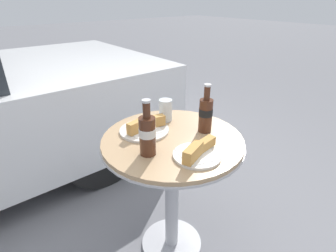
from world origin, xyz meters
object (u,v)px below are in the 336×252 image
at_px(lunch_plate_near, 145,128).
at_px(cola_bottle_right, 147,134).
at_px(lunch_plate_far, 197,152).
at_px(bistro_table, 172,166).
at_px(cola_bottle_left, 206,113).
at_px(drinking_glass, 166,111).

bearing_deg(lunch_plate_near, cola_bottle_right, -120.59).
height_order(cola_bottle_right, lunch_plate_far, cola_bottle_right).
xyz_separation_m(cola_bottle_right, lunch_plate_near, (0.11, 0.19, -0.08)).
xyz_separation_m(bistro_table, lunch_plate_near, (-0.07, 0.14, 0.20)).
distance_m(cola_bottle_left, lunch_plate_near, 0.32).
relative_size(bistro_table, lunch_plate_near, 2.97).
height_order(bistro_table, cola_bottle_right, cola_bottle_right).
relative_size(cola_bottle_right, lunch_plate_far, 1.13).
xyz_separation_m(bistro_table, cola_bottle_right, (-0.18, -0.05, 0.27)).
height_order(cola_bottle_left, drinking_glass, cola_bottle_left).
bearing_deg(cola_bottle_left, drinking_glass, 107.76).
relative_size(cola_bottle_left, lunch_plate_near, 0.99).
xyz_separation_m(cola_bottle_left, lunch_plate_near, (-0.24, 0.19, -0.08)).
bearing_deg(cola_bottle_right, cola_bottle_left, -0.90).
distance_m(cola_bottle_left, drinking_glass, 0.25).
bearing_deg(lunch_plate_near, lunch_plate_far, -83.08).
bearing_deg(lunch_plate_far, bistro_table, 82.38).
xyz_separation_m(bistro_table, drinking_glass, (0.10, 0.18, 0.23)).
relative_size(drinking_glass, lunch_plate_near, 0.48).
height_order(cola_bottle_right, lunch_plate_near, cola_bottle_right).
bearing_deg(drinking_glass, lunch_plate_far, -108.43).
distance_m(bistro_table, cola_bottle_right, 0.33).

